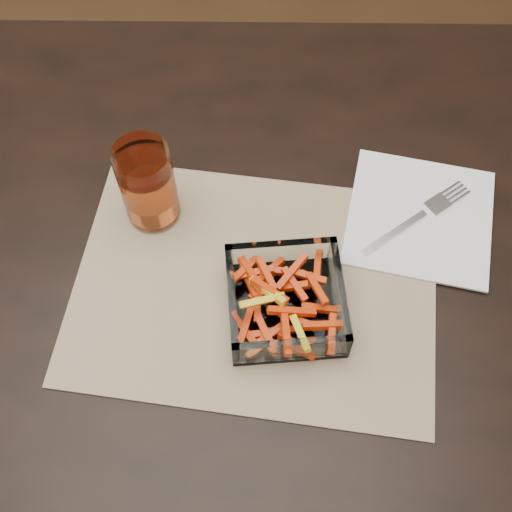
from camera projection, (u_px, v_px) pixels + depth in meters
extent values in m
plane|color=#331E0F|center=(196.00, 419.00, 1.48)|extent=(4.50, 4.50, 0.00)
cube|color=black|center=(149.00, 271.00, 0.83)|extent=(1.60, 0.90, 0.03)
cube|color=tan|center=(255.00, 286.00, 0.81)|extent=(0.49, 0.39, 0.00)
cube|color=white|center=(285.00, 308.00, 0.78)|extent=(0.15, 0.15, 0.01)
cube|color=white|center=(280.00, 254.00, 0.80)|extent=(0.14, 0.02, 0.05)
cube|color=white|center=(291.00, 351.00, 0.73)|extent=(0.14, 0.02, 0.05)
cube|color=white|center=(232.00, 304.00, 0.76)|extent=(0.02, 0.14, 0.05)
cube|color=white|center=(339.00, 296.00, 0.77)|extent=(0.02, 0.14, 0.05)
cylinder|color=white|center=(148.00, 185.00, 0.80)|extent=(0.07, 0.07, 0.12)
cylinder|color=#B6481A|center=(149.00, 191.00, 0.82)|extent=(0.06, 0.06, 0.08)
cube|color=white|center=(420.00, 217.00, 0.85)|extent=(0.22, 0.22, 0.00)
cube|color=silver|center=(394.00, 233.00, 0.83)|extent=(0.09, 0.07, 0.00)
cube|color=silver|center=(438.00, 204.00, 0.86)|extent=(0.04, 0.04, 0.00)
cube|color=silver|center=(450.00, 188.00, 0.87)|extent=(0.03, 0.02, 0.00)
cube|color=silver|center=(454.00, 191.00, 0.87)|extent=(0.03, 0.02, 0.00)
cube|color=silver|center=(457.00, 194.00, 0.86)|extent=(0.03, 0.02, 0.00)
cube|color=silver|center=(460.00, 197.00, 0.86)|extent=(0.03, 0.02, 0.00)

